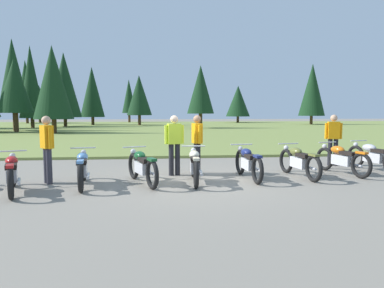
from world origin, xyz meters
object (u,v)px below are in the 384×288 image
object	(u,v)px
motorcycle_cream	(195,165)
motorcycle_orange	(342,159)
rider_near_row_end	(47,145)
motorcycle_navy	(248,162)
rider_checking_bike	(197,141)
rider_in_hivis_vest	(333,137)
motorcycle_red	(12,173)
rider_with_back_turned	(174,141)
motorcycle_olive	(299,161)
motorcycle_british_green	(142,166)
motorcycle_sky_blue	(82,168)
motorcycle_silver	(373,156)

from	to	relation	value
motorcycle_cream	motorcycle_orange	bearing A→B (deg)	10.25
motorcycle_orange	rider_near_row_end	xyz separation A→B (m)	(-7.89, -0.56, 0.51)
motorcycle_navy	rider_checking_bike	world-z (taller)	rider_checking_bike
rider_in_hivis_vest	motorcycle_cream	bearing A→B (deg)	-154.12
motorcycle_cream	rider_checking_bike	bearing A→B (deg)	80.93
motorcycle_red	rider_in_hivis_vest	size ratio (longest dim) A/B	1.21
rider_checking_bike	rider_with_back_turned	xyz separation A→B (m)	(-0.66, -0.19, 0.00)
motorcycle_orange	motorcycle_cream	bearing A→B (deg)	-169.75
motorcycle_olive	rider_in_hivis_vest	world-z (taller)	rider_in_hivis_vest
motorcycle_red	rider_near_row_end	world-z (taller)	rider_near_row_end
motorcycle_british_green	motorcycle_cream	xyz separation A→B (m)	(1.31, 0.04, 0.00)
rider_near_row_end	motorcycle_british_green	bearing A→B (deg)	-6.21
motorcycle_sky_blue	rider_with_back_turned	world-z (taller)	rider_with_back_turned
motorcycle_red	rider_with_back_turned	world-z (taller)	rider_with_back_turned
rider_with_back_turned	motorcycle_olive	bearing A→B (deg)	-10.11
motorcycle_cream	motorcycle_orange	xyz separation A→B (m)	(4.27, 0.77, 0.00)
motorcycle_sky_blue	rider_with_back_turned	xyz separation A→B (m)	(2.25, 1.22, 0.51)
rider_with_back_turned	rider_in_hivis_vest	size ratio (longest dim) A/B	1.00
motorcycle_sky_blue	rider_near_row_end	bearing A→B (deg)	156.57
motorcycle_navy	motorcycle_olive	bearing A→B (deg)	4.60
motorcycle_red	motorcycle_silver	bearing A→B (deg)	11.49
motorcycle_olive	rider_in_hivis_vest	xyz separation A→B (m)	(1.93, 1.89, 0.51)
rider_checking_bike	motorcycle_orange	bearing A→B (deg)	-6.42
motorcycle_orange	rider_with_back_turned	world-z (taller)	rider_with_back_turned
motorcycle_red	motorcycle_navy	distance (m)	5.65
motorcycle_silver	rider_checking_bike	bearing A→B (deg)	180.00
motorcycle_sky_blue	motorcycle_navy	size ratio (longest dim) A/B	0.99
motorcycle_red	rider_with_back_turned	xyz separation A→B (m)	(3.64, 1.76, 0.51)
motorcycle_navy	motorcycle_orange	xyz separation A→B (m)	(2.82, 0.44, 0.00)
motorcycle_olive	motorcycle_orange	distance (m)	1.43
motorcycle_orange	motorcycle_silver	bearing A→B (deg)	20.28
motorcycle_british_green	rider_near_row_end	xyz separation A→B (m)	(-2.31, 0.25, 0.51)
motorcycle_sky_blue	motorcycle_silver	xyz separation A→B (m)	(8.22, 1.41, 0.00)
motorcycle_british_green	motorcycle_cream	distance (m)	1.31
motorcycle_british_green	motorcycle_red	bearing A→B (deg)	-166.25
motorcycle_cream	rider_near_row_end	size ratio (longest dim) A/B	1.26
motorcycle_british_green	motorcycle_silver	world-z (taller)	same
motorcycle_orange	rider_in_hivis_vest	world-z (taller)	rider_in_hivis_vest
motorcycle_navy	rider_with_back_turned	world-z (taller)	rider_with_back_turned
motorcycle_cream	rider_in_hivis_vest	distance (m)	5.37
motorcycle_red	motorcycle_silver	distance (m)	9.81
rider_checking_bike	rider_in_hivis_vest	world-z (taller)	same
motorcycle_olive	motorcycle_sky_blue	bearing A→B (deg)	-173.58
motorcycle_navy	rider_with_back_turned	bearing A→B (deg)	159.60
motorcycle_cream	motorcycle_navy	distance (m)	1.49
motorcycle_red	rider_with_back_turned	bearing A→B (deg)	25.87
rider_near_row_end	rider_with_back_turned	bearing A→B (deg)	14.72
motorcycle_navy	motorcycle_silver	xyz separation A→B (m)	(4.06, 0.90, 0.00)
motorcycle_silver	rider_near_row_end	distance (m)	9.20
motorcycle_silver	motorcycle_cream	bearing A→B (deg)	-167.41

